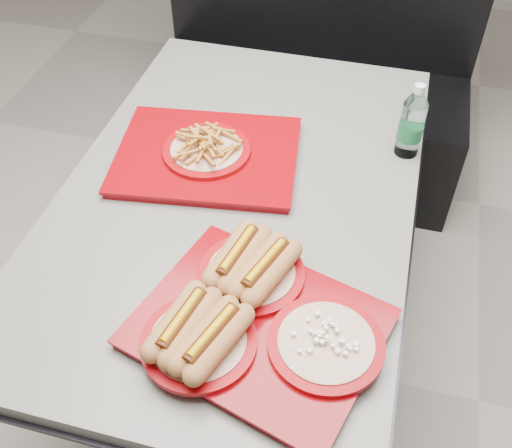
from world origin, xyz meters
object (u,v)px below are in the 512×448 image
(water_bottle, at_px, (412,125))
(booth_bench, at_px, (310,82))
(diner_table, at_px, (240,233))
(tray_near, at_px, (251,316))
(tray_far, at_px, (207,152))

(water_bottle, bearing_deg, booth_bench, 116.21)
(diner_table, bearing_deg, water_bottle, 33.17)
(tray_near, distance_m, water_bottle, 0.72)
(diner_table, relative_size, water_bottle, 6.60)
(booth_bench, distance_m, tray_near, 1.55)
(booth_bench, relative_size, water_bottle, 6.27)
(booth_bench, bearing_deg, tray_far, -96.52)
(tray_far, xyz_separation_m, water_bottle, (0.52, 0.17, 0.07))
(diner_table, xyz_separation_m, water_bottle, (0.41, 0.27, 0.26))
(water_bottle, bearing_deg, diner_table, -146.83)
(tray_near, bearing_deg, tray_far, 117.30)
(diner_table, xyz_separation_m, booth_bench, (0.00, 1.09, -0.18))
(tray_near, bearing_deg, diner_table, 109.31)
(diner_table, xyz_separation_m, tray_near, (0.14, -0.40, 0.20))
(diner_table, distance_m, tray_far, 0.24)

